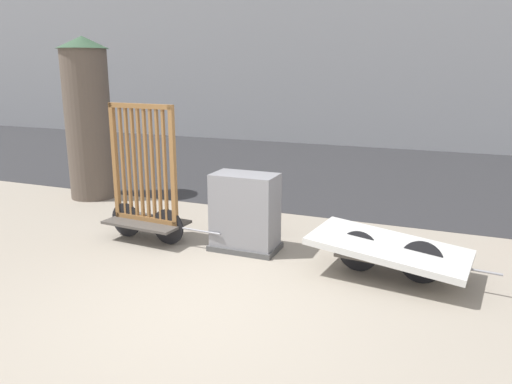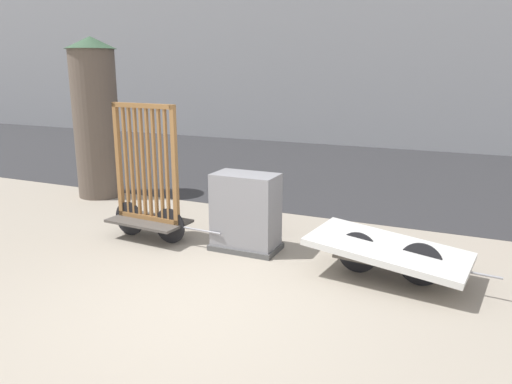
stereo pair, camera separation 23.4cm
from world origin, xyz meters
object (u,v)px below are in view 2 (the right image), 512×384
object	(u,v)px
bike_cart_with_bedframe	(148,193)
utility_cabinet	(246,215)
bike_cart_with_mattress	(389,251)
advertising_column	(96,117)

from	to	relation	value
bike_cart_with_bedframe	utility_cabinet	size ratio (longest dim) A/B	1.85
bike_cart_with_mattress	bike_cart_with_bedframe	bearing A→B (deg)	-173.86
utility_cabinet	bike_cart_with_bedframe	bearing A→B (deg)	-172.55
utility_cabinet	advertising_column	xyz separation A→B (m)	(-4.17, 1.65, 1.11)
advertising_column	bike_cart_with_mattress	bearing A→B (deg)	-16.49
bike_cart_with_mattress	advertising_column	world-z (taller)	advertising_column
bike_cart_with_bedframe	utility_cabinet	world-z (taller)	bike_cart_with_bedframe
bike_cart_with_bedframe	utility_cabinet	xyz separation A→B (m)	(1.57, 0.21, -0.21)
utility_cabinet	bike_cart_with_mattress	bearing A→B (deg)	-5.60
bike_cart_with_mattress	utility_cabinet	xyz separation A→B (m)	(-2.10, 0.21, 0.16)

